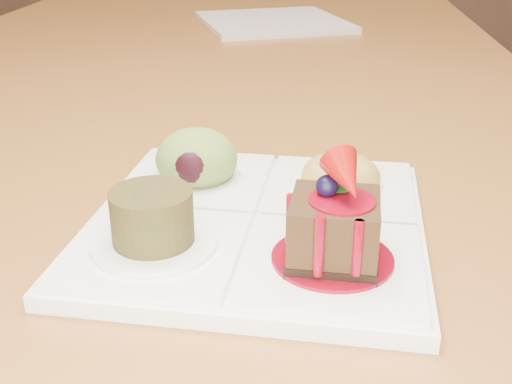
{
  "coord_description": "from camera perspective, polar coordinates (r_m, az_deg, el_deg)",
  "views": [
    {
      "loc": [
        0.18,
        -1.14,
        0.98
      ],
      "look_at": [
        0.14,
        -0.71,
        0.79
      ],
      "focal_mm": 45.0,
      "sensor_mm": 36.0,
      "label": 1
    }
  ],
  "objects": [
    {
      "name": "ground",
      "position": [
        1.51,
        -2.9,
        -15.77
      ],
      "size": [
        6.0,
        6.0,
        0.0
      ],
      "primitive_type": "plane",
      "color": "#582C19"
    },
    {
      "name": "sampler_plate",
      "position": [
        0.48,
        -0.12,
        -1.46
      ],
      "size": [
        0.26,
        0.26,
        0.1
      ],
      "rotation": [
        0.0,
        0.0,
        -0.07
      ],
      "color": "white",
      "rests_on": "dining_table"
    },
    {
      "name": "dining_table",
      "position": [
        1.19,
        -3.6,
        10.11
      ],
      "size": [
        1.0,
        1.8,
        0.75
      ],
      "color": "olive",
      "rests_on": "ground"
    },
    {
      "name": "second_plate",
      "position": [
        1.33,
        1.5,
        14.87
      ],
      "size": [
        0.34,
        0.34,
        0.01
      ],
      "primitive_type": "cube",
      "rotation": [
        0.0,
        0.0,
        0.36
      ],
      "color": "white",
      "rests_on": "dining_table"
    }
  ]
}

